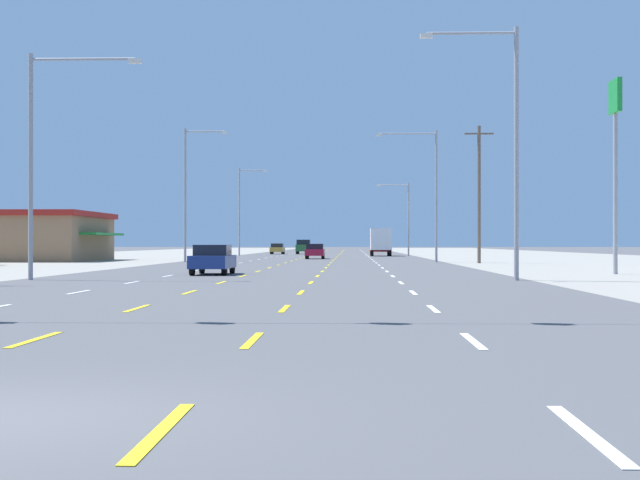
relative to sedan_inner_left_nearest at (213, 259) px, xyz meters
name	(u,v)px	position (x,y,z in m)	size (l,w,h in m)	color
ground_plane	(308,263)	(3.47, 26.70, -0.76)	(572.00, 572.00, 0.00)	#4C4C4F
lot_apron_right	(636,263)	(28.22, 26.70, -0.75)	(28.00, 440.00, 0.01)	gray
lane_markings	(323,256)	(3.47, 65.20, -0.75)	(10.64, 227.60, 0.01)	white
signal_span_wire	(197,40)	(3.62, -27.80, 4.99)	(25.45, 0.53, 9.47)	brown
sedan_inner_left_nearest	(213,259)	(0.00, 0.00, 0.00)	(1.80, 4.50, 1.46)	navy
sedan_center_turn_near	(315,251)	(3.29, 46.81, 0.00)	(1.80, 4.50, 1.46)	maroon
box_truck_far_right_mid	(381,240)	(10.23, 67.18, 1.08)	(2.40, 7.20, 3.23)	red
sedan_far_left_midfar	(277,249)	(-3.33, 86.03, 0.00)	(1.80, 4.50, 1.46)	#B28C33
suv_inner_left_far	(304,247)	(0.21, 87.30, 0.27)	(1.98, 4.90, 1.98)	#235B2D
storefront_left_row_2	(29,236)	(-21.06, 35.85, 1.37)	(13.24, 14.63, 4.20)	#8C6B4C
pole_sign_right_row_1	(615,132)	(19.86, 1.03, 6.29)	(0.24, 1.68, 9.64)	gray
streetlight_left_row_0	(43,147)	(-6.15, -7.13, 4.84)	(4.78, 0.26, 9.52)	gray
streetlight_right_row_0	(507,135)	(13.24, -7.13, 5.27)	(4.07, 0.26, 10.50)	gray
streetlight_left_row_1	(189,186)	(-6.38, 31.15, 5.38)	(3.54, 0.26, 10.83)	gray
streetlight_right_row_1	(430,185)	(13.10, 31.15, 5.43)	(5.01, 0.26, 10.60)	gray
streetlight_left_row_2	(242,206)	(-6.37, 69.43, 5.20)	(3.53, 0.26, 10.50)	gray
streetlight_right_row_2	(405,213)	(13.19, 69.43, 4.34)	(4.00, 0.26, 8.73)	gray
utility_pole_right_row_1	(479,192)	(16.53, 27.12, 4.68)	(2.20, 0.26, 10.47)	brown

